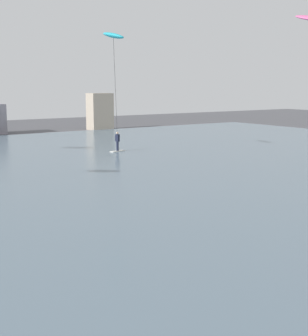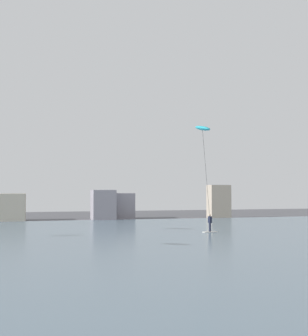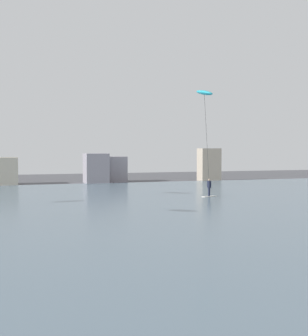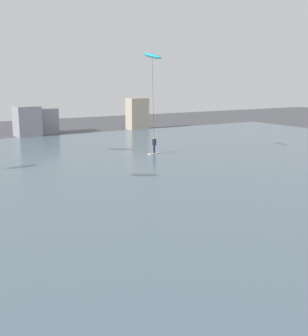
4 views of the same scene
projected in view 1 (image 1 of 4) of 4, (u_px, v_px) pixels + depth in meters
water_bay at (14, 179)px, 30.16m from camera, size 84.00×52.00×0.10m
kitesurfer_cyan at (114, 52)px, 38.82m from camera, size 2.68×3.73×9.69m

